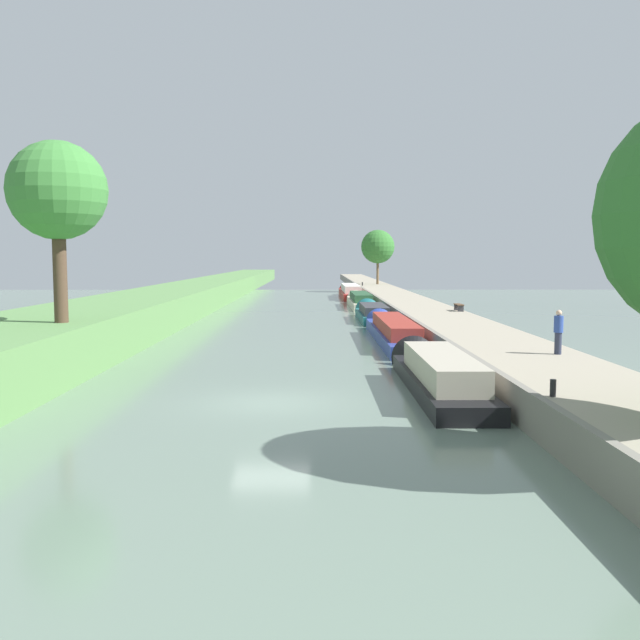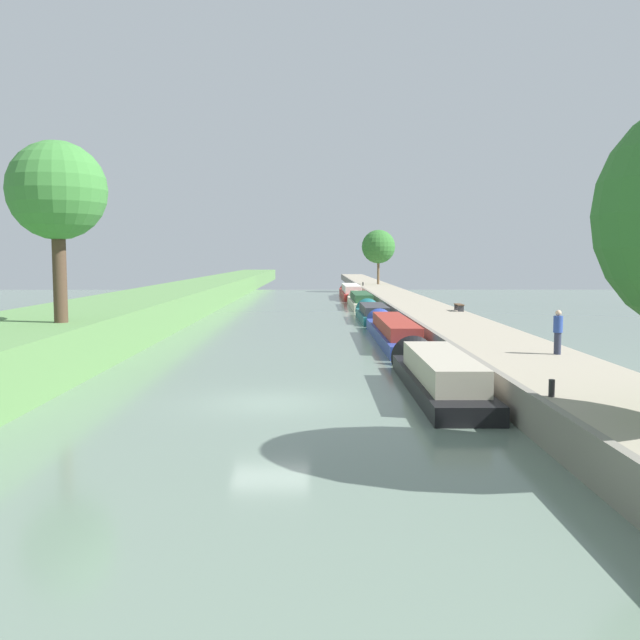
{
  "view_description": "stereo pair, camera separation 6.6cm",
  "coord_description": "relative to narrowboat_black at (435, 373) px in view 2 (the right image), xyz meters",
  "views": [
    {
      "loc": [
        1.4,
        -22.2,
        4.69
      ],
      "look_at": [
        1.73,
        18.95,
        1.0
      ],
      "focal_mm": 39.11,
      "sensor_mm": 36.0,
      "label": 1
    },
    {
      "loc": [
        1.46,
        -22.2,
        4.69
      ],
      "look_at": [
        1.73,
        18.95,
        1.0
      ],
      "focal_mm": 39.11,
      "sensor_mm": 36.0,
      "label": 2
    }
  ],
  "objects": [
    {
      "name": "ground_plane",
      "position": [
        -5.77,
        -2.6,
        -0.55
      ],
      "size": [
        160.0,
        160.0,
        0.0
      ],
      "primitive_type": "plane",
      "color": "slate"
    },
    {
      "name": "right_towpath",
      "position": [
        3.69,
        -2.6,
        -0.01
      ],
      "size": [
        4.34,
        260.0,
        1.09
      ],
      "color": "#9E937F",
      "rests_on": "ground_plane"
    },
    {
      "name": "stone_quay",
      "position": [
        1.4,
        -2.6,
        0.02
      ],
      "size": [
        0.25,
        260.0,
        1.14
      ],
      "color": "gray",
      "rests_on": "ground_plane"
    },
    {
      "name": "narrowboat_black",
      "position": [
        0.0,
        0.0,
        0.0
      ],
      "size": [
        2.06,
        11.66,
        2.1
      ],
      "color": "black",
      "rests_on": "ground_plane"
    },
    {
      "name": "narrowboat_blue",
      "position": [
        0.06,
        14.63,
        -0.01
      ],
      "size": [
        1.93,
        16.05,
        1.93
      ],
      "color": "#283D93",
      "rests_on": "ground_plane"
    },
    {
      "name": "narrowboat_teal",
      "position": [
        0.05,
        28.26,
        -0.09
      ],
      "size": [
        2.13,
        10.81,
        2.02
      ],
      "color": "#195B60",
      "rests_on": "ground_plane"
    },
    {
      "name": "narrowboat_cream",
      "position": [
        -0.02,
        41.82,
        0.01
      ],
      "size": [
        1.93,
        14.07,
        1.97
      ],
      "color": "beige",
      "rests_on": "ground_plane"
    },
    {
      "name": "narrowboat_red",
      "position": [
        -0.17,
        57.31,
        0.09
      ],
      "size": [
        2.17,
        16.73,
        2.22
      ],
      "color": "maroon",
      "rests_on": "ground_plane"
    },
    {
      "name": "tree_rightbank_midnear",
      "position": [
        4.22,
        69.7,
        5.61
      ],
      "size": [
        4.53,
        4.53,
        7.35
      ],
      "color": "brown",
      "rests_on": "right_towpath"
    },
    {
      "name": "tree_leftbank_downstream",
      "position": [
        -14.57,
        3.22,
        6.73
      ],
      "size": [
        3.91,
        3.91,
        7.22
      ],
      "color": "#4C3828",
      "rests_on": "left_grassy_bank"
    },
    {
      "name": "person_walking",
      "position": [
        4.72,
        0.91,
        1.41
      ],
      "size": [
        0.34,
        0.34,
        1.66
      ],
      "color": "#282D42",
      "rests_on": "right_towpath"
    },
    {
      "name": "mooring_bollard_near",
      "position": [
        1.82,
        -7.01,
        0.76
      ],
      "size": [
        0.16,
        0.16,
        0.45
      ],
      "color": "black",
      "rests_on": "right_towpath"
    },
    {
      "name": "mooring_bollard_far",
      "position": [
        1.82,
        65.01,
        0.76
      ],
      "size": [
        0.16,
        0.16,
        0.45
      ],
      "color": "black",
      "rests_on": "right_towpath"
    },
    {
      "name": "park_bench",
      "position": [
        5.41,
        22.13,
        0.88
      ],
      "size": [
        0.44,
        1.5,
        0.47
      ],
      "color": "#333338",
      "rests_on": "right_towpath"
    }
  ]
}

